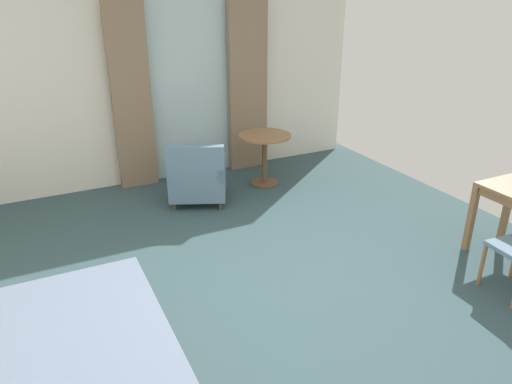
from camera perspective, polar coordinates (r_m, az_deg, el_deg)
The scene contains 7 objects.
ground at distance 4.33m, azimuth -1.07°, elevation -13.63°, with size 6.89×7.18×0.10m, color #334C51.
wall_back at distance 6.74m, azimuth -13.73°, elevation 12.51°, with size 6.49×0.12×2.74m, color white.
balcony_glass_door at distance 6.87m, azimuth -7.84°, elevation 11.74°, with size 1.24×0.02×2.41m, color silver.
curtain_panel_left at distance 6.56m, azimuth -14.61°, elevation 10.83°, with size 0.51×0.10×2.45m, color #897056.
curtain_panel_right at distance 7.09m, azimuth -1.01°, elevation 12.44°, with size 0.59×0.10×2.45m, color #897056.
armchair_by_window at distance 6.08m, azimuth -6.95°, elevation 1.67°, with size 0.91×0.90×0.83m.
round_cafe_table at distance 6.57m, azimuth 1.03°, elevation 5.32°, with size 0.71×0.71×0.71m.
Camera 1 is at (-1.47, -3.14, 2.54)m, focal length 33.58 mm.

